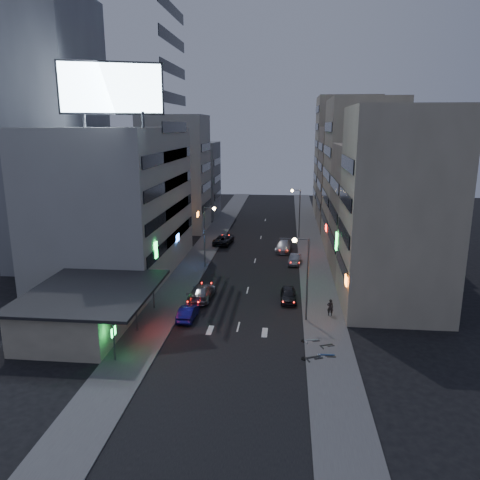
# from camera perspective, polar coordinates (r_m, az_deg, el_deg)

# --- Properties ---
(ground) EXTENTS (180.00, 180.00, 0.00)m
(ground) POSITION_cam_1_polar(r_m,az_deg,el_deg) (40.52, -0.82, -12.85)
(ground) COLOR black
(ground) RESTS_ON ground
(sidewalk_left) EXTENTS (4.00, 120.00, 0.12)m
(sidewalk_left) POSITION_cam_1_polar(r_m,az_deg,el_deg) (69.50, -4.52, -1.39)
(sidewalk_left) COLOR #4C4C4F
(sidewalk_left) RESTS_ON ground
(sidewalk_right) EXTENTS (4.00, 120.00, 0.12)m
(sidewalk_right) POSITION_cam_1_polar(r_m,az_deg,el_deg) (68.52, 8.77, -1.73)
(sidewalk_right) COLOR #4C4C4F
(sidewalk_right) RESTS_ON ground
(food_court) EXTENTS (11.00, 13.00, 3.88)m
(food_court) POSITION_cam_1_polar(r_m,az_deg,el_deg) (45.09, -18.53, -8.00)
(food_court) COLOR #B8AB90
(food_court) RESTS_ON ground
(white_building) EXTENTS (14.00, 24.00, 18.00)m
(white_building) POSITION_cam_1_polar(r_m,az_deg,el_deg) (60.57, -14.82, 4.60)
(white_building) COLOR #A3A39F
(white_building) RESTS_ON ground
(grey_tower) EXTENTS (10.00, 14.00, 34.00)m
(grey_tower) POSITION_cam_1_polar(r_m,az_deg,el_deg) (66.30, -21.79, 11.80)
(grey_tower) COLOR gray
(grey_tower) RESTS_ON ground
(shophouse_near) EXTENTS (10.00, 11.00, 20.00)m
(shophouse_near) POSITION_cam_1_polar(r_m,az_deg,el_deg) (48.40, 18.62, 3.34)
(shophouse_near) COLOR #B8AB90
(shophouse_near) RESTS_ON ground
(shophouse_mid) EXTENTS (11.00, 12.00, 16.00)m
(shophouse_mid) POSITION_cam_1_polar(r_m,az_deg,el_deg) (59.93, 16.60, 3.42)
(shophouse_mid) COLOR tan
(shophouse_mid) RESTS_ON ground
(shophouse_far) EXTENTS (10.00, 14.00, 22.00)m
(shophouse_far) POSITION_cam_1_polar(r_m,az_deg,el_deg) (72.15, 14.51, 7.62)
(shophouse_far) COLOR #B8AB90
(shophouse_far) RESTS_ON ground
(far_left_a) EXTENTS (11.00, 10.00, 20.00)m
(far_left_a) POSITION_cam_1_polar(r_m,az_deg,el_deg) (83.75, -7.91, 8.03)
(far_left_a) COLOR #A3A39F
(far_left_a) RESTS_ON ground
(far_left_b) EXTENTS (12.00, 10.00, 15.00)m
(far_left_b) POSITION_cam_1_polar(r_m,az_deg,el_deg) (96.73, -6.34, 7.33)
(far_left_b) COLOR gray
(far_left_b) RESTS_ON ground
(far_right_a) EXTENTS (11.00, 12.00, 18.00)m
(far_right_a) POSITION_cam_1_polar(r_m,az_deg,el_deg) (87.20, 13.33, 7.35)
(far_right_a) COLOR tan
(far_right_a) RESTS_ON ground
(far_right_b) EXTENTS (12.00, 12.00, 24.00)m
(far_right_b) POSITION_cam_1_polar(r_m,az_deg,el_deg) (100.86, 12.71, 9.91)
(far_right_b) COLOR #B8AB90
(far_right_b) RESTS_ON ground
(billboard) EXTENTS (9.52, 3.75, 6.20)m
(billboard) POSITION_cam_1_polar(r_m,az_deg,el_deg) (49.21, -15.40, 17.38)
(billboard) COLOR #595B60
(billboard) RESTS_ON white_building
(street_lamp_right_near) EXTENTS (1.60, 0.44, 8.02)m
(street_lamp_right_near) POSITION_cam_1_polar(r_m,az_deg,el_deg) (43.92, 7.76, -3.30)
(street_lamp_right_near) COLOR #595B60
(street_lamp_right_near) RESTS_ON sidewalk_right
(street_lamp_left) EXTENTS (1.60, 0.44, 8.02)m
(street_lamp_left) POSITION_cam_1_polar(r_m,az_deg,el_deg) (60.24, -4.00, 1.46)
(street_lamp_left) COLOR #595B60
(street_lamp_left) RESTS_ON sidewalk_left
(street_lamp_right_far) EXTENTS (1.60, 0.44, 8.02)m
(street_lamp_right_far) POSITION_cam_1_polar(r_m,az_deg,el_deg) (77.07, 7.00, 4.09)
(street_lamp_right_far) COLOR #595B60
(street_lamp_right_far) RESTS_ON sidewalk_right
(parked_car_right_near) EXTENTS (1.75, 4.19, 1.42)m
(parked_car_right_near) POSITION_cam_1_polar(r_m,az_deg,el_deg) (50.18, 5.92, -6.66)
(parked_car_right_near) COLOR #232428
(parked_car_right_near) RESTS_ON ground
(parked_car_right_mid) EXTENTS (1.89, 4.07, 1.29)m
(parked_car_right_mid) POSITION_cam_1_polar(r_m,az_deg,el_deg) (63.47, 6.69, -2.36)
(parked_car_right_mid) COLOR gray
(parked_car_right_mid) RESTS_ON ground
(parked_car_left) EXTENTS (3.05, 5.64, 1.50)m
(parked_car_left) POSITION_cam_1_polar(r_m,az_deg,el_deg) (73.52, -2.03, 0.05)
(parked_car_left) COLOR black
(parked_car_left) RESTS_ON ground
(parked_car_right_far) EXTENTS (2.50, 5.35, 1.51)m
(parked_car_right_far) POSITION_cam_1_polar(r_m,az_deg,el_deg) (69.66, 5.35, -0.78)
(parked_car_right_far) COLOR #9A9CA2
(parked_car_right_far) RESTS_ON ground
(road_car_blue) EXTENTS (1.56, 4.12, 1.34)m
(road_car_blue) POSITION_cam_1_polar(r_m,az_deg,el_deg) (45.77, -6.34, -8.78)
(road_car_blue) COLOR navy
(road_car_blue) RESTS_ON ground
(road_car_silver) EXTENTS (2.52, 5.71, 1.63)m
(road_car_silver) POSITION_cam_1_polar(r_m,az_deg,el_deg) (50.62, -4.66, -6.32)
(road_car_silver) COLOR #95979D
(road_car_silver) RESTS_ON ground
(person) EXTENTS (0.63, 0.43, 1.67)m
(person) POSITION_cam_1_polar(r_m,az_deg,el_deg) (46.78, 10.94, -8.07)
(person) COLOR black
(person) RESTS_ON sidewalk_right
(scooter_black_a) EXTENTS (1.41, 2.11, 1.23)m
(scooter_black_a) POSITION_cam_1_polar(r_m,az_deg,el_deg) (39.11, 9.75, -12.89)
(scooter_black_a) COLOR black
(scooter_black_a) RESTS_ON sidewalk_right
(scooter_silver_a) EXTENTS (0.71, 1.78, 1.06)m
(scooter_silver_a) POSITION_cam_1_polar(r_m,az_deg,el_deg) (39.53, 11.17, -12.79)
(scooter_silver_a) COLOR #B9BAC1
(scooter_silver_a) RESTS_ON sidewalk_right
(scooter_blue) EXTENTS (0.75, 2.01, 1.21)m
(scooter_blue) POSITION_cam_1_polar(r_m,az_deg,el_deg) (39.47, 11.53, -12.73)
(scooter_blue) COLOR navy
(scooter_blue) RESTS_ON sidewalk_right
(scooter_black_b) EXTENTS (1.22, 1.86, 1.08)m
(scooter_black_b) POSITION_cam_1_polar(r_m,az_deg,el_deg) (41.24, 11.19, -11.61)
(scooter_black_b) COLOR black
(scooter_black_b) RESTS_ON sidewalk_right
(scooter_silver_b) EXTENTS (1.13, 1.95, 1.13)m
(scooter_silver_b) POSITION_cam_1_polar(r_m,az_deg,el_deg) (41.87, 9.49, -11.09)
(scooter_silver_b) COLOR #A5A6AC
(scooter_silver_b) RESTS_ON sidewalk_right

